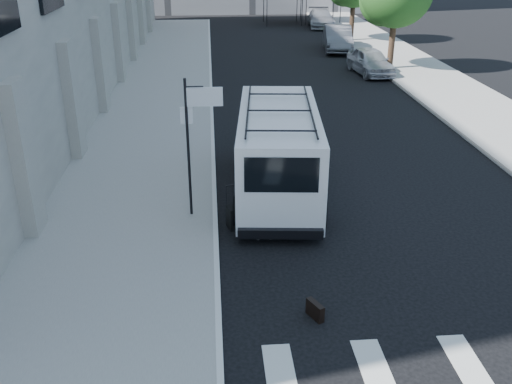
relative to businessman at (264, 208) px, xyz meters
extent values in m
plane|color=black|center=(0.86, -2.00, -0.81)|extent=(120.00, 120.00, 0.00)
cube|color=gray|center=(-3.39, 14.00, -0.74)|extent=(4.50, 48.00, 0.15)
cube|color=gray|center=(9.86, 18.00, -0.74)|extent=(4.00, 56.00, 0.15)
cylinder|color=black|center=(-1.74, 1.20, 1.09)|extent=(0.07, 0.07, 3.50)
cube|color=white|center=(-1.74, 1.22, 1.94)|extent=(0.30, 0.03, 0.42)
cube|color=white|center=(-1.29, 1.20, 2.39)|extent=(0.85, 0.06, 0.45)
cylinder|color=black|center=(8.46, 18.00, 0.59)|extent=(0.32, 0.32, 2.80)
sphere|color=#254817|center=(8.06, 18.60, 2.75)|extent=(2.66, 2.66, 2.66)
cylinder|color=black|center=(8.46, 27.00, 0.59)|extent=(0.32, 0.32, 2.80)
cylinder|color=black|center=(3.46, 34.60, 0.29)|extent=(0.06, 0.06, 2.20)
cylinder|color=black|center=(6.26, 34.60, 0.29)|extent=(0.06, 0.06, 2.20)
cylinder|color=black|center=(3.46, 37.40, 0.29)|extent=(0.06, 0.06, 2.20)
cylinder|color=black|center=(6.26, 37.40, 0.29)|extent=(0.06, 0.06, 2.20)
cylinder|color=black|center=(6.66, 35.10, 0.29)|extent=(0.06, 0.06, 2.20)
cylinder|color=black|center=(9.46, 35.10, 0.29)|extent=(0.06, 0.06, 2.20)
cylinder|color=black|center=(6.66, 37.90, 0.29)|extent=(0.06, 0.06, 2.20)
cylinder|color=black|center=(9.46, 37.90, 0.29)|extent=(0.06, 0.06, 2.20)
imported|color=#313133|center=(0.00, 0.00, 0.00)|extent=(0.63, 0.45, 1.63)
cube|color=black|center=(0.69, -3.17, -0.64)|extent=(0.31, 0.45, 0.34)
cube|color=black|center=(-0.71, 0.63, -0.53)|extent=(0.34, 0.44, 0.57)
cylinder|color=black|center=(-0.85, 0.77, 0.00)|extent=(0.02, 0.02, 0.54)
cylinder|color=black|center=(-0.66, 0.83, 0.00)|extent=(0.02, 0.02, 0.54)
cube|color=black|center=(-0.75, 0.80, 0.26)|extent=(0.22, 0.09, 0.03)
cube|color=white|center=(0.63, 2.50, 0.49)|extent=(2.62, 5.84, 2.20)
cube|color=white|center=(0.92, 5.58, -0.03)|extent=(2.07, 1.13, 1.15)
cube|color=black|center=(0.37, -0.30, 0.97)|extent=(1.68, 0.24, 0.84)
cylinder|color=black|center=(-0.17, 4.58, -0.42)|extent=(0.37, 0.82, 0.80)
cylinder|color=black|center=(1.81, 4.39, -0.42)|extent=(0.37, 0.82, 0.80)
cylinder|color=black|center=(-0.54, 0.71, -0.42)|extent=(0.37, 0.82, 0.80)
cylinder|color=black|center=(1.45, 0.53, -0.42)|extent=(0.37, 0.82, 0.80)
imported|color=#AEB0B6|center=(7.19, 17.27, -0.15)|extent=(1.98, 4.06, 1.33)
imported|color=#58595F|center=(6.87, 23.94, -0.06)|extent=(2.18, 4.76, 1.51)
imported|color=#9B9CA2|center=(7.66, 33.91, -0.14)|extent=(2.28, 4.80, 1.35)
camera|label=1|loc=(-1.14, -11.98, 5.87)|focal=40.00mm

